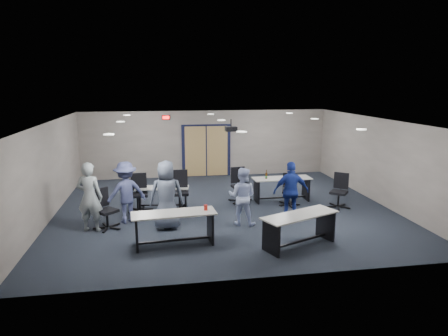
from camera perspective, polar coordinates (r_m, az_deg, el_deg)
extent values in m
plane|color=black|center=(12.32, 0.01, -5.84)|extent=(10.00, 10.00, 0.00)
cube|color=slate|center=(16.36, -2.57, 3.48)|extent=(10.00, 0.04, 2.70)
cube|color=slate|center=(7.72, 5.51, -6.38)|extent=(10.00, 0.04, 2.70)
cube|color=slate|center=(12.22, -23.81, -0.48)|extent=(0.04, 9.00, 2.70)
cube|color=slate|center=(13.69, 21.13, 0.99)|extent=(0.04, 9.00, 2.70)
cube|color=white|center=(11.78, 0.01, 6.77)|extent=(10.00, 9.00, 0.04)
cube|color=black|center=(16.38, -2.55, 2.42)|extent=(2.00, 0.06, 2.20)
cube|color=#A07D49|center=(16.32, -4.11, 2.37)|extent=(0.85, 0.04, 2.05)
cube|color=#A07D49|center=(16.42, -0.98, 2.46)|extent=(0.85, 0.04, 2.05)
cube|color=black|center=(16.08, -8.30, 7.16)|extent=(0.32, 0.05, 0.18)
cube|color=#FF0C0C|center=(16.05, -8.30, 7.15)|extent=(0.26, 0.02, 0.12)
cylinder|color=black|center=(12.33, 1.01, 6.44)|extent=(0.04, 0.04, 0.24)
cube|color=black|center=(12.35, 1.01, 5.61)|extent=(0.35, 0.30, 0.14)
cylinder|color=black|center=(12.20, 1.14, 5.53)|extent=(0.08, 0.03, 0.08)
cube|color=#B6B4AC|center=(9.51, -7.19, -6.44)|extent=(2.02, 0.81, 0.03)
cube|color=black|center=(9.59, -12.40, -9.00)|extent=(0.10, 0.61, 0.77)
cube|color=black|center=(9.77, -1.96, -8.32)|extent=(0.10, 0.61, 0.77)
cube|color=black|center=(9.74, -7.08, -10.20)|extent=(1.75, 0.19, 0.04)
cylinder|color=red|center=(9.59, -2.63, -5.66)|extent=(0.09, 0.09, 0.13)
cube|color=#B6B4AC|center=(9.55, 10.82, -6.60)|extent=(2.02, 1.33, 0.03)
cube|color=black|center=(9.15, 6.73, -9.90)|extent=(0.28, 0.56, 0.75)
cube|color=black|center=(10.25, 14.28, -7.77)|extent=(0.28, 0.56, 0.75)
cube|color=black|center=(9.78, 10.67, -10.26)|extent=(1.60, 0.71, 0.04)
cube|color=#B6B4AC|center=(12.38, -8.84, -2.78)|extent=(1.68, 0.74, 0.03)
cube|color=black|center=(12.57, -12.07, -4.24)|extent=(0.11, 0.50, 0.63)
cube|color=black|center=(12.40, -5.47, -4.24)|extent=(0.11, 0.50, 0.63)
cube|color=black|center=(12.53, -8.76, -5.24)|extent=(1.44, 0.23, 0.04)
cube|color=#B6B4AC|center=(13.09, 8.27, -1.46)|extent=(1.91, 0.67, 0.03)
cube|color=black|center=(12.94, 4.67, -3.29)|extent=(0.06, 0.58, 0.74)
cube|color=black|center=(13.48, 11.62, -2.88)|extent=(0.06, 0.58, 0.74)
cube|color=black|center=(13.26, 8.18, -4.19)|extent=(1.69, 0.09, 0.04)
imported|color=#9CA8AA|center=(10.83, -18.65, -3.95)|extent=(0.75, 0.59, 1.83)
imported|color=#4F586C|center=(10.56, -8.20, -3.84)|extent=(0.90, 0.59, 1.83)
imported|color=#B7C5F2|center=(10.81, 2.61, -4.05)|extent=(0.94, 0.85, 1.58)
imported|color=navy|center=(11.24, 9.56, -3.31)|extent=(1.01, 0.49, 1.68)
imported|color=#434A7A|center=(11.26, -13.83, -3.39)|extent=(1.25, 0.97, 1.71)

